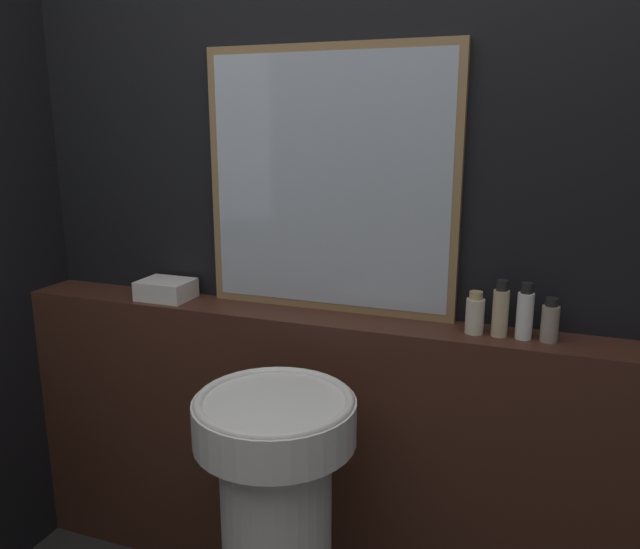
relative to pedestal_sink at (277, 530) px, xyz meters
The scene contains 9 objects.
wall_back 0.93m from the pedestal_sink, 90.01° to the left, with size 8.00×0.06×2.50m.
vanity_counter 0.44m from the pedestal_sink, 90.01° to the left, with size 2.24×0.19×0.98m.
pedestal_sink is the anchor object (origin of this frame).
mirror 1.03m from the pedestal_sink, 93.77° to the left, with size 0.82×0.03×0.83m.
towel_stack 0.90m from the pedestal_sink, 144.36° to the left, with size 0.18×0.14×0.07m.
shampoo_bottle 0.82m from the pedestal_sink, 44.42° to the left, with size 0.05×0.05×0.13m.
conditioner_bottle 0.87m from the pedestal_sink, 40.22° to the left, with size 0.05×0.05×0.17m.
lotion_bottle 0.91m from the pedestal_sink, 36.82° to the left, with size 0.05×0.05×0.16m.
body_wash_bottle 0.95m from the pedestal_sink, 33.82° to the left, with size 0.05×0.05×0.13m.
Camera 1 is at (0.62, -0.49, 1.58)m, focal length 35.00 mm.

